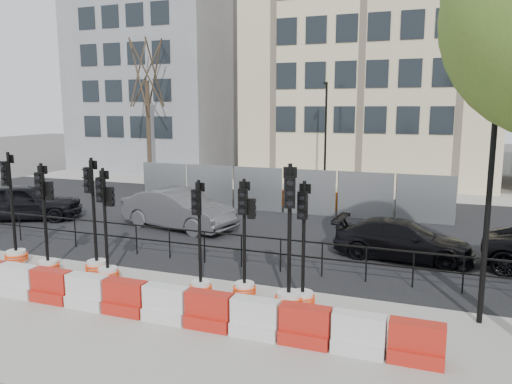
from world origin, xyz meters
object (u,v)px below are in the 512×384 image
at_px(traffic_signal_a, 15,241).
at_px(car_c, 402,240).
at_px(traffic_signal_d, 107,255).
at_px(car_a, 25,202).
at_px(traffic_signal_h, 289,280).
at_px(lamp_post_near, 491,177).

xyz_separation_m(traffic_signal_a, car_c, (10.83, 4.59, -0.09)).
bearing_deg(traffic_signal_d, car_a, 145.17).
distance_m(traffic_signal_a, traffic_signal_h, 8.70).
distance_m(traffic_signal_a, traffic_signal_d, 3.57).
bearing_deg(car_c, car_a, 93.12).
xyz_separation_m(traffic_signal_a, car_a, (-4.36, 4.72, 0.08)).
height_order(car_a, car_c, car_a).
bearing_deg(car_c, traffic_signal_a, 116.58).
height_order(lamp_post_near, traffic_signal_a, lamp_post_near).
bearing_deg(traffic_signal_d, car_c, 31.48).
xyz_separation_m(lamp_post_near, car_c, (-1.97, 4.28, -2.61)).
relative_size(car_a, car_c, 1.13).
distance_m(car_a, car_c, 15.20).
bearing_deg(traffic_signal_d, traffic_signal_a, 172.71).
distance_m(lamp_post_near, traffic_signal_d, 9.60).
bearing_deg(car_a, traffic_signal_d, -147.08).
relative_size(traffic_signal_h, car_a, 0.70).
relative_size(traffic_signal_a, car_a, 0.69).
relative_size(lamp_post_near, traffic_signal_a, 1.78).
bearing_deg(traffic_signal_d, traffic_signal_h, -3.56).
height_order(traffic_signal_d, traffic_signal_h, traffic_signal_h).
bearing_deg(lamp_post_near, traffic_signal_a, -178.62).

